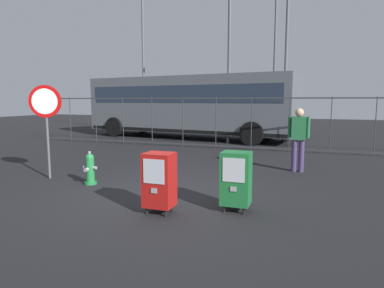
{
  "coord_description": "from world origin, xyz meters",
  "views": [
    {
      "loc": [
        2.79,
        -5.81,
        1.88
      ],
      "look_at": [
        0.3,
        1.2,
        0.9
      ],
      "focal_mm": 31.27,
      "sensor_mm": 36.0,
      "label": 1
    }
  ],
  "objects_px": {
    "newspaper_box_secondary": "(236,178)",
    "street_light_near_right": "(275,49)",
    "street_light_near_left": "(229,44)",
    "fire_hydrant": "(90,169)",
    "street_light_far_right": "(143,46)",
    "bus_near": "(188,104)",
    "street_light_far_left": "(286,48)",
    "newspaper_box_primary": "(159,180)",
    "stop_sign": "(46,112)",
    "pedestrian": "(299,136)"
  },
  "relations": [
    {
      "from": "street_light_far_right",
      "to": "street_light_near_left",
      "type": "bearing_deg",
      "value": -28.77
    },
    {
      "from": "newspaper_box_secondary",
      "to": "bus_near",
      "type": "relative_size",
      "value": 0.09
    },
    {
      "from": "fire_hydrant",
      "to": "street_light_far_left",
      "type": "relative_size",
      "value": 0.1
    },
    {
      "from": "street_light_near_right",
      "to": "street_light_far_right",
      "type": "xyz_separation_m",
      "value": [
        -7.03,
        -2.49,
        0.2
      ]
    },
    {
      "from": "newspaper_box_secondary",
      "to": "stop_sign",
      "type": "xyz_separation_m",
      "value": [
        -4.75,
        0.85,
        1.03
      ]
    },
    {
      "from": "newspaper_box_secondary",
      "to": "pedestrian",
      "type": "xyz_separation_m",
      "value": [
        0.87,
        3.65,
        0.38
      ]
    },
    {
      "from": "pedestrian",
      "to": "street_light_far_right",
      "type": "xyz_separation_m",
      "value": [
        -8.82,
        8.28,
        3.97
      ]
    },
    {
      "from": "newspaper_box_primary",
      "to": "bus_near",
      "type": "distance_m",
      "value": 11.27
    },
    {
      "from": "fire_hydrant",
      "to": "street_light_far_right",
      "type": "relative_size",
      "value": 0.09
    },
    {
      "from": "stop_sign",
      "to": "street_light_far_right",
      "type": "bearing_deg",
      "value": 106.13
    },
    {
      "from": "newspaper_box_primary",
      "to": "bus_near",
      "type": "bearing_deg",
      "value": 107.68
    },
    {
      "from": "fire_hydrant",
      "to": "street_light_far_left",
      "type": "distance_m",
      "value": 10.9
    },
    {
      "from": "newspaper_box_primary",
      "to": "bus_near",
      "type": "xyz_separation_m",
      "value": [
        -3.4,
        10.68,
        1.14
      ]
    },
    {
      "from": "street_light_far_left",
      "to": "street_light_far_right",
      "type": "height_order",
      "value": "street_light_far_right"
    },
    {
      "from": "street_light_far_left",
      "to": "street_light_far_right",
      "type": "xyz_separation_m",
      "value": [
        -7.95,
        1.61,
        0.75
      ]
    },
    {
      "from": "newspaper_box_primary",
      "to": "street_light_near_right",
      "type": "xyz_separation_m",
      "value": [
        0.25,
        14.95,
        4.15
      ]
    },
    {
      "from": "newspaper_box_secondary",
      "to": "street_light_near_right",
      "type": "distance_m",
      "value": 15.03
    },
    {
      "from": "fire_hydrant",
      "to": "street_light_far_left",
      "type": "height_order",
      "value": "street_light_far_left"
    },
    {
      "from": "newspaper_box_primary",
      "to": "street_light_far_left",
      "type": "distance_m",
      "value": 11.49
    },
    {
      "from": "street_light_near_right",
      "to": "newspaper_box_primary",
      "type": "bearing_deg",
      "value": -90.97
    },
    {
      "from": "street_light_near_right",
      "to": "street_light_far_right",
      "type": "height_order",
      "value": "street_light_far_right"
    },
    {
      "from": "newspaper_box_primary",
      "to": "street_light_far_left",
      "type": "relative_size",
      "value": 0.14
    },
    {
      "from": "street_light_far_left",
      "to": "fire_hydrant",
      "type": "bearing_deg",
      "value": -109.88
    },
    {
      "from": "street_light_near_right",
      "to": "street_light_near_left",
      "type": "bearing_deg",
      "value": -103.06
    },
    {
      "from": "newspaper_box_primary",
      "to": "street_light_far_left",
      "type": "xyz_separation_m",
      "value": [
        1.18,
        10.85,
        3.6
      ]
    },
    {
      "from": "street_light_near_left",
      "to": "street_light_far_right",
      "type": "relative_size",
      "value": 0.84
    },
    {
      "from": "street_light_near_right",
      "to": "pedestrian",
      "type": "bearing_deg",
      "value": -80.56
    },
    {
      "from": "street_light_near_left",
      "to": "stop_sign",
      "type": "bearing_deg",
      "value": -107.63
    },
    {
      "from": "newspaper_box_primary",
      "to": "street_light_far_right",
      "type": "distance_m",
      "value": 14.83
    },
    {
      "from": "newspaper_box_primary",
      "to": "pedestrian",
      "type": "relative_size",
      "value": 0.61
    },
    {
      "from": "stop_sign",
      "to": "bus_near",
      "type": "height_order",
      "value": "bus_near"
    },
    {
      "from": "newspaper_box_primary",
      "to": "stop_sign",
      "type": "bearing_deg",
      "value": 158.9
    },
    {
      "from": "fire_hydrant",
      "to": "newspaper_box_secondary",
      "type": "bearing_deg",
      "value": -11.69
    },
    {
      "from": "stop_sign",
      "to": "street_light_far_right",
      "type": "height_order",
      "value": "street_light_far_right"
    },
    {
      "from": "fire_hydrant",
      "to": "stop_sign",
      "type": "relative_size",
      "value": 0.33
    },
    {
      "from": "street_light_near_left",
      "to": "fire_hydrant",
      "type": "bearing_deg",
      "value": -98.75
    },
    {
      "from": "stop_sign",
      "to": "pedestrian",
      "type": "bearing_deg",
      "value": 26.45
    },
    {
      "from": "fire_hydrant",
      "to": "street_light_far_right",
      "type": "distance_m",
      "value": 12.9
    },
    {
      "from": "bus_near",
      "to": "street_light_near_right",
      "type": "xyz_separation_m",
      "value": [
        3.66,
        4.27,
        3.01
      ]
    },
    {
      "from": "pedestrian",
      "to": "bus_near",
      "type": "bearing_deg",
      "value": 129.95
    },
    {
      "from": "newspaper_box_primary",
      "to": "street_light_near_right",
      "type": "height_order",
      "value": "street_light_near_right"
    },
    {
      "from": "street_light_near_right",
      "to": "street_light_far_left",
      "type": "bearing_deg",
      "value": -77.32
    },
    {
      "from": "bus_near",
      "to": "street_light_far_right",
      "type": "distance_m",
      "value": 4.98
    },
    {
      "from": "stop_sign",
      "to": "pedestrian",
      "type": "height_order",
      "value": "stop_sign"
    },
    {
      "from": "pedestrian",
      "to": "street_light_near_left",
      "type": "bearing_deg",
      "value": 121.11
    },
    {
      "from": "fire_hydrant",
      "to": "street_light_near_left",
      "type": "distance_m",
      "value": 9.03
    },
    {
      "from": "fire_hydrant",
      "to": "newspaper_box_secondary",
      "type": "relative_size",
      "value": 0.73
    },
    {
      "from": "bus_near",
      "to": "street_light_far_right",
      "type": "bearing_deg",
      "value": 160.7
    },
    {
      "from": "fire_hydrant",
      "to": "pedestrian",
      "type": "xyz_separation_m",
      "value": [
        4.34,
        2.93,
        0.6
      ]
    },
    {
      "from": "street_light_near_left",
      "to": "newspaper_box_primary",
      "type": "bearing_deg",
      "value": -83.54
    }
  ]
}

